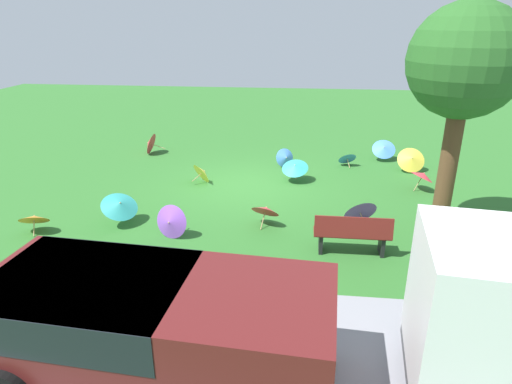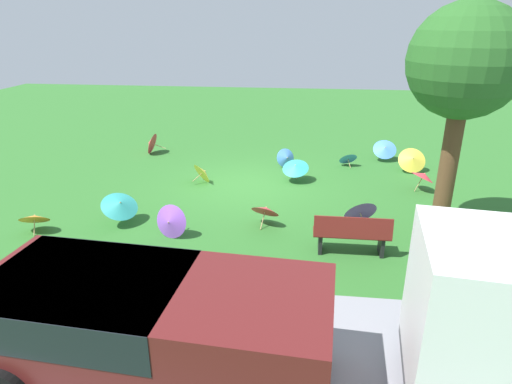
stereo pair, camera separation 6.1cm
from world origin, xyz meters
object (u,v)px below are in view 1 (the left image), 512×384
object	(u,v)px
shade_tree	(465,65)
parasol_yellow_0	(203,172)
parasol_teal_1	(120,205)
parasol_red_2	(423,175)
parasol_orange_0	(34,218)
parasol_purple_1	(359,210)
parasol_purple_0	(170,222)
parasol_blue_1	(347,157)
van_dark	(146,323)
park_bench	(352,234)
parasol_blue_2	(286,158)
parasol_blue_0	(384,148)
parasol_red_0	(266,210)
parasol_teal_0	(295,167)
parasol_red_1	(150,143)
parasol_yellow_1	(412,159)

from	to	relation	value
shade_tree	parasol_yellow_0	world-z (taller)	shade_tree
parasol_teal_1	parasol_red_2	world-z (taller)	parasol_teal_1
parasol_orange_0	parasol_purple_1	size ratio (longest dim) A/B	0.86
parasol_purple_0	parasol_blue_1	size ratio (longest dim) A/B	1.14
van_dark	shade_tree	size ratio (longest dim) A/B	0.93
parasol_yellow_0	park_bench	bearing A→B (deg)	136.18
parasol_blue_1	parasol_blue_2	size ratio (longest dim) A/B	1.02
parasol_purple_0	parasol_blue_0	xyz separation A→B (m)	(-5.72, -6.57, 0.05)
parasol_purple_1	parasol_red_0	bearing A→B (deg)	6.29
park_bench	parasol_orange_0	bearing A→B (deg)	-1.65
park_bench	parasol_blue_1	bearing A→B (deg)	-93.56
shade_tree	parasol_purple_1	bearing A→B (deg)	-7.99
parasol_blue_2	parasol_teal_1	size ratio (longest dim) A/B	0.60
shade_tree	parasol_red_0	distance (m)	5.27
van_dark	shade_tree	bearing A→B (deg)	-135.71
parasol_red_0	parasol_teal_1	xyz separation A→B (m)	(3.48, 0.38, 0.12)
park_bench	parasol_blue_1	size ratio (longest dim) A/B	2.19
park_bench	parasol_teal_0	distance (m)	4.54
van_dark	parasol_teal_1	bearing A→B (deg)	-63.39
parasol_blue_0	parasol_yellow_0	bearing A→B (deg)	26.72
parasol_blue_1	parasol_teal_1	size ratio (longest dim) A/B	0.61
parasol_teal_0	parasol_red_1	size ratio (longest dim) A/B	1.19
van_dark	shade_tree	xyz separation A→B (m)	(-5.16, -5.04, 2.88)
parasol_teal_0	parasol_blue_2	size ratio (longest dim) A/B	1.30
parasol_teal_1	shade_tree	bearing A→B (deg)	-177.15
parasol_purple_1	parasol_blue_2	distance (m)	4.72
shade_tree	parasol_purple_0	size ratio (longest dim) A/B	6.06
van_dark	parasol_red_0	xyz separation A→B (m)	(-1.14, -5.04, -0.52)
parasol_blue_0	parasol_yellow_1	bearing A→B (deg)	120.51
parasol_red_1	parasol_red_2	world-z (taller)	parasol_red_1
parasol_red_1	shade_tree	bearing A→B (deg)	147.81
van_dark	park_bench	size ratio (longest dim) A/B	2.95
parasol_blue_1	parasol_red_2	world-z (taller)	parasol_red_2
park_bench	parasol_blue_2	world-z (taller)	park_bench
shade_tree	parasol_red_1	world-z (taller)	shade_tree
parasol_purple_0	parasol_teal_1	bearing A→B (deg)	-21.45
parasol_teal_0	parasol_blue_2	world-z (taller)	parasol_teal_0
van_dark	parasol_yellow_0	size ratio (longest dim) A/B	5.87
shade_tree	parasol_red_1	size ratio (longest dim) A/B	6.43
van_dark	parasol_blue_0	world-z (taller)	van_dark
parasol_teal_0	parasol_blue_2	bearing A→B (deg)	-75.75
shade_tree	parasol_yellow_1	distance (m)	5.60
parasol_blue_0	parasol_red_0	bearing A→B (deg)	57.19
parasol_purple_0	parasol_teal_1	size ratio (longest dim) A/B	0.70
parasol_blue_2	parasol_red_1	bearing A→B (deg)	-11.48
parasol_teal_0	parasol_purple_1	distance (m)	3.32
shade_tree	parasol_orange_0	world-z (taller)	shade_tree
parasol_purple_0	parasol_yellow_0	bearing A→B (deg)	-88.68
parasol_blue_2	parasol_teal_1	bearing A→B (deg)	52.73
parasol_purple_1	parasol_blue_2	xyz separation A→B (m)	(1.98, -4.28, -0.06)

